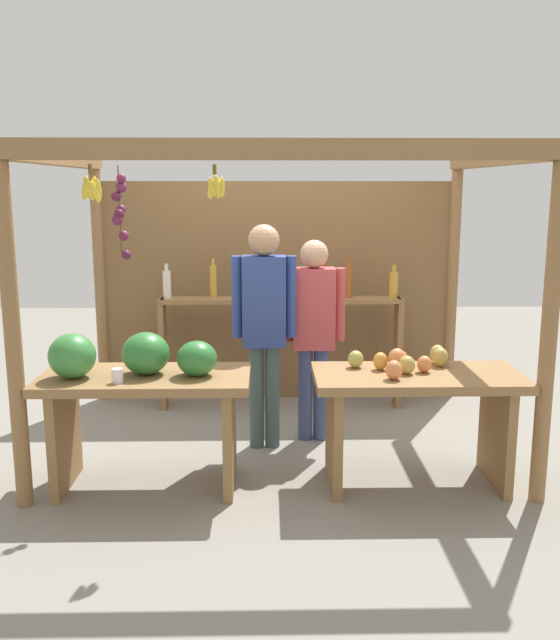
% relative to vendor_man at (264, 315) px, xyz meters
% --- Properties ---
extents(ground_plane, '(12.00, 12.00, 0.00)m').
position_rel_vendor_man_xyz_m(ground_plane, '(0.12, 0.14, -1.03)').
color(ground_plane, gray).
rests_on(ground_plane, ground).
extents(market_stall, '(3.36, 2.31, 2.24)m').
position_rel_vendor_man_xyz_m(market_stall, '(0.11, 0.64, 0.29)').
color(market_stall, olive).
rests_on(market_stall, ground).
extents(fruit_counter_left, '(1.36, 0.64, 1.05)m').
position_rel_vendor_man_xyz_m(fruit_counter_left, '(-0.81, -0.70, -0.34)').
color(fruit_counter_left, olive).
rests_on(fruit_counter_left, ground).
extents(fruit_counter_right, '(1.36, 0.64, 0.91)m').
position_rel_vendor_man_xyz_m(fruit_counter_right, '(1.00, -0.68, -0.45)').
color(fruit_counter_right, olive).
rests_on(fruit_counter_right, ground).
extents(bottle_shelf_unit, '(2.15, 0.22, 1.36)m').
position_rel_vendor_man_xyz_m(bottle_shelf_unit, '(0.15, 0.96, -0.23)').
color(bottle_shelf_unit, olive).
rests_on(bottle_shelf_unit, ground).
extents(vendor_man, '(0.48, 0.23, 1.70)m').
position_rel_vendor_man_xyz_m(vendor_man, '(0.00, 0.00, 0.00)').
color(vendor_man, '#415959').
rests_on(vendor_man, ground).
extents(vendor_woman, '(0.48, 0.21, 1.57)m').
position_rel_vendor_man_xyz_m(vendor_woman, '(0.38, 0.15, -0.09)').
color(vendor_woman, '#384575').
rests_on(vendor_woman, ground).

